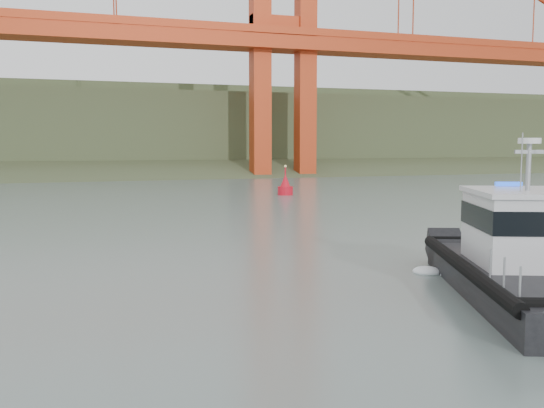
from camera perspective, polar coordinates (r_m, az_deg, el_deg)
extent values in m
plane|color=slate|center=(25.57, 10.51, -7.20)|extent=(400.00, 400.00, 0.00)
cube|color=#344024|center=(114.57, -12.31, 2.79)|extent=(500.00, 44.72, 16.25)
cube|color=#344024|center=(142.30, -13.57, 5.73)|extent=(500.00, 70.00, 18.00)
cube|color=#344024|center=(167.31, -14.35, 7.41)|extent=(500.00, 60.00, 16.00)
cube|color=#B13515|center=(98.89, -11.50, 15.15)|extent=(260.00, 6.00, 2.20)
cube|color=black|center=(23.85, 19.26, -7.19)|extent=(5.92, 12.21, 1.37)
cube|color=black|center=(23.69, 23.29, -6.07)|extent=(8.17, 11.73, 0.28)
cube|color=silver|center=(24.50, 22.50, -2.23)|extent=(4.67, 5.06, 2.62)
cube|color=black|center=(24.45, 22.54, -1.14)|extent=(4.76, 5.15, 0.85)
cube|color=silver|center=(24.36, 22.62, 1.03)|extent=(4.96, 5.35, 0.18)
cylinder|color=gray|center=(23.99, 22.98, 3.19)|extent=(0.18, 0.18, 2.05)
cylinder|color=white|center=(23.97, 23.07, 5.50)|extent=(0.80, 0.80, 0.20)
cylinder|color=red|center=(66.62, 1.26, 1.18)|extent=(1.67, 1.67, 1.12)
cone|color=red|center=(66.54, 1.27, 2.14)|extent=(1.30, 1.30, 1.67)
cylinder|color=red|center=(66.48, 1.27, 3.10)|extent=(0.15, 0.15, 0.93)
sphere|color=#E5D87F|center=(66.46, 1.27, 3.58)|extent=(0.28, 0.28, 0.28)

